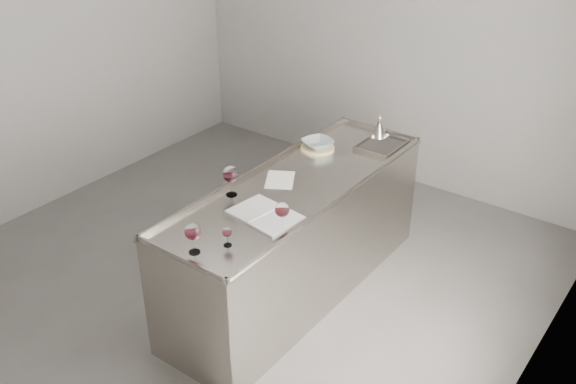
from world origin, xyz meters
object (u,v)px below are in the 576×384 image
Objects in this scene: wine_glass_left at (231,175)px; counter at (297,238)px; wine_glass_middle at (193,232)px; ceramic_bowl at (318,143)px; wine_glass_small at (227,232)px; wine_glass_right at (282,210)px; notebook at (265,215)px; wine_funnel at (379,130)px.

counter is at bearing 56.00° from wine_glass_left.
wine_glass_middle reaches higher than ceramic_bowl.
counter is at bearing 97.88° from wine_glass_small.
wine_glass_small is at bearing -112.79° from wine_glass_right.
wine_glass_small is at bearing -77.84° from notebook.
wine_glass_left is 0.57m from wine_glass_right.
wine_glass_small is 1.99m from wine_funnel.
ceramic_bowl is at bearing 102.95° from wine_glass_small.
wine_glass_left is 1.67× the size of wine_glass_small.
wine_glass_small is at bearing 57.69° from wine_glass_middle.
wine_glass_left is at bearing -124.00° from counter.
wine_glass_middle is at bearing -122.31° from wine_glass_small.
wine_glass_middle is (0.29, -0.67, -0.01)m from wine_glass_left.
wine_glass_small reaches higher than ceramic_bowl.
wine_glass_middle reaches higher than wine_glass_small.
wine_glass_middle is at bearing -89.93° from notebook.
wine_funnel reaches higher than wine_glass_right.
wine_glass_right is 0.23m from notebook.
wine_glass_right is at bearing -66.43° from ceramic_bowl.
counter is at bearing -93.05° from wine_funnel.
wine_glass_right is at bearing -9.84° from notebook.
wine_funnel is at bearing 88.85° from wine_glass_middle.
ceramic_bowl is at bearing 113.80° from notebook.
counter is 0.86m from wine_glass_right.
wine_funnel is (-0.07, 1.98, -0.03)m from wine_glass_small.
wine_funnel is (0.27, 0.51, 0.01)m from ceramic_bowl.
wine_glass_middle is at bearing -91.15° from wine_funnel.
wine_glass_small is at bearing -77.05° from ceramic_bowl.
wine_glass_left is at bearing 128.84° from wine_glass_small.
counter is 1.07m from wine_glass_small.
wine_glass_left reaches higher than wine_glass_right.
wine_glass_left is 0.73m from wine_glass_middle.
notebook is 2.45× the size of wine_funnel.
wine_glass_small is (0.13, -0.91, 0.56)m from counter.
wine_funnel is at bearing 91.95° from wine_glass_small.
ceramic_bowl is (-0.21, 0.57, 0.52)m from counter.
ceramic_bowl is 0.58m from wine_funnel.
wine_glass_left is 0.99m from ceramic_bowl.
wine_funnel is (-0.22, 1.63, -0.07)m from wine_glass_right.
wine_glass_right is 0.38× the size of notebook.
counter is 0.69m from notebook.
counter is 1.20m from wine_funnel.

